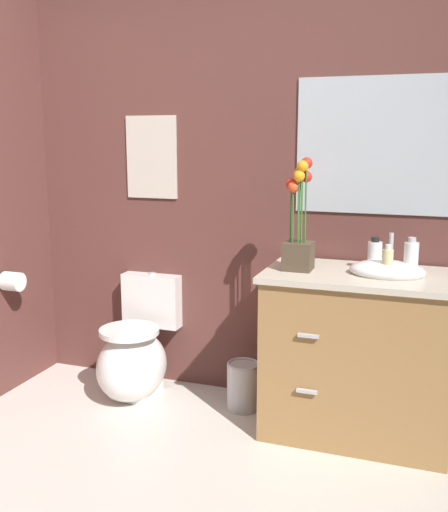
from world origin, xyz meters
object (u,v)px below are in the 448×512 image
at_px(trash_bin, 243,386).
at_px(wall_poster, 152,157).
at_px(toilet, 136,356).
at_px(soap_bottle, 375,255).
at_px(flower_vase, 299,228).
at_px(vanity_cabinet, 358,352).
at_px(wall_mirror, 374,146).
at_px(toilet_paper_roll, 13,281).
at_px(hand_wash_bottle, 387,262).
at_px(lotion_bottle, 411,258).

distance_m(trash_bin, wall_poster, 1.42).
distance_m(toilet, soap_bottle, 1.48).
bearing_deg(flower_vase, trash_bin, 162.18).
xyz_separation_m(vanity_cabinet, wall_mirror, (-0.00, 0.29, 1.02)).
bearing_deg(wall_mirror, soap_bottle, -76.64).
distance_m(soap_bottle, wall_poster, 1.41).
bearing_deg(toilet_paper_roll, flower_vase, 4.74).
distance_m(toilet, hand_wash_bottle, 1.55).
xyz_separation_m(soap_bottle, toilet_paper_roll, (-2.00, -0.25, -0.24)).
height_order(vanity_cabinet, flower_vase, flower_vase).
bearing_deg(soap_bottle, wall_mirror, 103.36).
distance_m(trash_bin, toilet_paper_roll, 1.45).
bearing_deg(vanity_cabinet, lotion_bottle, 5.78).
bearing_deg(flower_vase, soap_bottle, 17.99).
bearing_deg(wall_poster, flower_vase, -18.86).
bearing_deg(flower_vase, wall_mirror, 46.69).
distance_m(vanity_cabinet, flower_vase, 0.69).
xyz_separation_m(toilet, lotion_bottle, (1.50, -0.00, 0.68)).
height_order(vanity_cabinet, soap_bottle, vanity_cabinet).
relative_size(flower_vase, lotion_bottle, 3.01).
bearing_deg(wall_poster, lotion_bottle, -10.29).
height_order(toilet, wall_poster, wall_poster).
bearing_deg(wall_poster, toilet_paper_roll, -145.47).
relative_size(vanity_cabinet, toilet_paper_roll, 9.30).
distance_m(toilet, toilet_paper_roll, 0.83).
bearing_deg(trash_bin, hand_wash_bottle, -8.70).
bearing_deg(hand_wash_bottle, lotion_bottle, 34.19).
bearing_deg(wall_mirror, toilet, -168.11).
relative_size(soap_bottle, wall_poster, 0.35).
xyz_separation_m(toilet, vanity_cabinet, (1.27, -0.03, 0.19)).
bearing_deg(trash_bin, flower_vase, -17.82).
height_order(vanity_cabinet, toilet_paper_roll, vanity_cabinet).
distance_m(vanity_cabinet, wall_poster, 1.61).
xyz_separation_m(soap_bottle, wall_mirror, (-0.05, 0.21, 0.53)).
bearing_deg(vanity_cabinet, wall_mirror, 90.54).
bearing_deg(trash_bin, vanity_cabinet, -6.11).
relative_size(trash_bin, wall_mirror, 0.34).
relative_size(hand_wash_bottle, toilet_paper_roll, 1.42).
distance_m(toilet, flower_vase, 1.26).
bearing_deg(lotion_bottle, wall_poster, 169.71).
xyz_separation_m(soap_bottle, trash_bin, (-0.68, -0.02, -0.78)).
xyz_separation_m(vanity_cabinet, hand_wash_bottle, (0.12, -0.05, 0.48)).
xyz_separation_m(vanity_cabinet, trash_bin, (-0.63, 0.07, -0.30)).
relative_size(flower_vase, toilet_paper_roll, 5.06).
relative_size(soap_bottle, hand_wash_bottle, 1.07).
height_order(wall_poster, wall_mirror, wall_mirror).
distance_m(lotion_bottle, wall_mirror, 0.63).
bearing_deg(hand_wash_bottle, soap_bottle, 119.08).
distance_m(hand_wash_bottle, wall_mirror, 0.65).
bearing_deg(flower_vase, lotion_bottle, 6.07).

